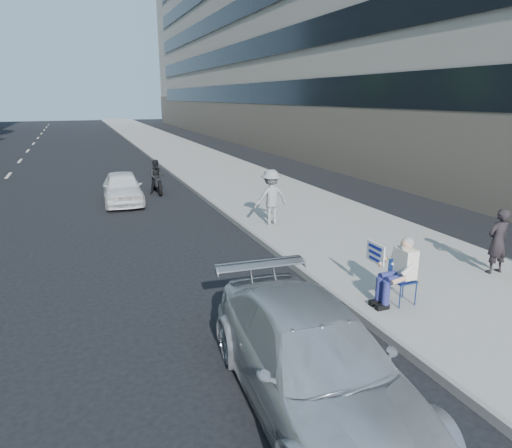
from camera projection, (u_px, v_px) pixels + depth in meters
name	position (u px, v px, depth m)	size (l,w,h in m)	color
ground	(282.00, 328.00, 8.05)	(160.00, 160.00, 0.00)	black
near_sidewalk	(204.00, 164.00, 27.37)	(5.00, 120.00, 0.15)	gray
near_building	(308.00, 25.00, 40.03)	(14.00, 70.00, 20.00)	gray
seated_protester	(398.00, 268.00, 8.50)	(0.83, 1.11, 1.31)	navy
jogger	(271.00, 197.00, 13.88)	(1.09, 0.63, 1.69)	gray
pedestrian_woman	(498.00, 241.00, 10.02)	(0.54, 0.35, 1.47)	black
parked_sedan	(313.00, 360.00, 5.91)	(1.84, 4.53, 1.31)	#B5B8BD
white_sedan_near	(123.00, 188.00, 17.40)	(1.42, 3.52, 1.20)	white
motorcycle	(157.00, 178.00, 19.19)	(0.72, 2.05, 1.42)	black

